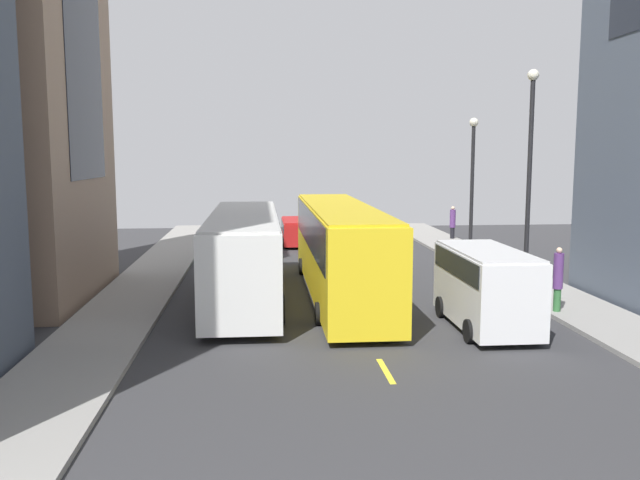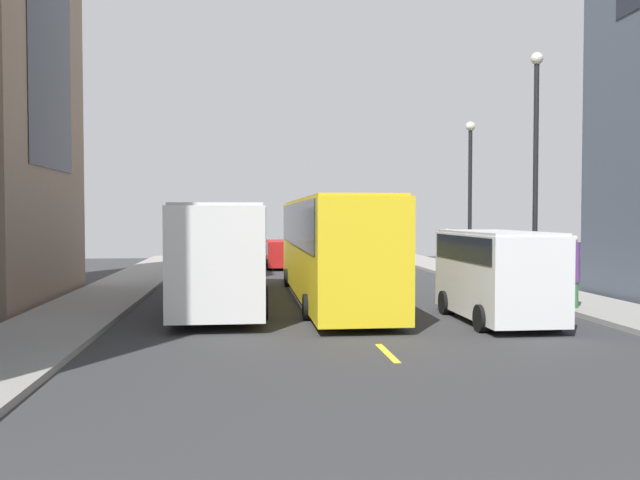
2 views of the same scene
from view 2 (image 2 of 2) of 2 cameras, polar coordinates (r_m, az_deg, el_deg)
The scene contains 17 objects.
ground_plane at distance 27.20m, azimuth 0.17°, elevation -4.28°, with size 43.19×43.19×0.00m, color #333335.
sidewalk_west at distance 27.49m, azimuth -17.02°, elevation -4.15°, with size 2.89×44.00×0.15m, color gray.
sidewalk_east at distance 29.26m, azimuth 16.28°, elevation -3.77°, with size 2.89×44.00×0.15m, color gray.
lane_stripe_1 at distance 14.89m, azimuth 5.77°, elevation -9.58°, with size 0.16×2.00×0.01m, color yellow.
lane_stripe_2 at distance 23.06m, azimuth 1.36°, elevation -5.41°, with size 0.16×2.00×0.01m, color yellow.
lane_stripe_3 at distance 31.35m, azimuth -0.71°, elevation -3.43°, with size 0.16×2.00×0.01m, color yellow.
lane_stripe_4 at distance 39.69m, azimuth -1.90°, elevation -2.27°, with size 0.16×2.00×0.01m, color yellow.
lane_stripe_5 at distance 48.05m, azimuth -2.68°, elevation -1.51°, with size 0.16×2.00×0.01m, color yellow.
city_bus_white at distance 23.24m, azimuth -8.27°, elevation -0.42°, with size 2.80×12.68×3.35m.
streetcar_yellow at distance 23.91m, azimuth 0.81°, elevation -0.05°, with size 2.70×14.91×3.59m.
delivery_van_white at distance 19.57m, azimuth 14.83°, elevation -2.39°, with size 2.25×5.13×2.58m.
car_red_0 at distance 38.51m, azimuth -3.27°, elevation -1.02°, with size 1.90×4.64×1.58m.
car_green_1 at distance 32.70m, azimuth -8.04°, elevation -1.49°, with size 1.93×4.49×1.67m.
pedestrian_walking_far at distance 22.16m, azimuth 20.90°, elevation -2.37°, with size 0.34×0.34×2.25m.
pedestrian_crossing_near at distance 41.33m, azimuth 10.81°, elevation -0.41°, with size 0.37×0.37×2.09m.
streetlamp_near at distance 31.59m, azimuth 12.69°, elevation 4.80°, with size 0.44×0.44×7.19m.
streetlamp_far at distance 25.16m, azimuth 17.94°, elevation 7.23°, with size 0.44×0.44×8.65m.
Camera 2 is at (-3.08, -26.85, 3.01)m, focal length 37.48 mm.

